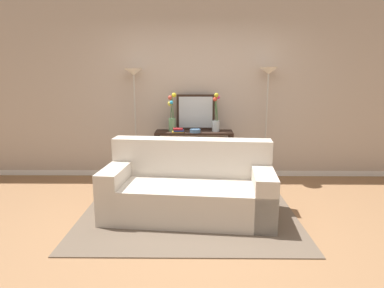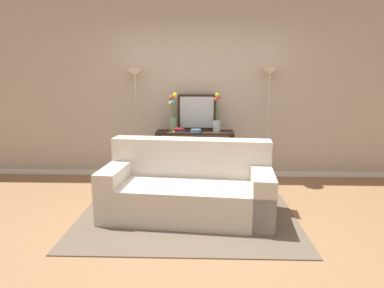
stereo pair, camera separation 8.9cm
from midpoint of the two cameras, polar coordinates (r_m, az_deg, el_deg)
name	(u,v)px [view 1 (the left image)]	position (r m, az deg, el deg)	size (l,w,h in m)	color
ground_plane	(203,232)	(3.68, 1.13, -14.93)	(16.00, 16.00, 0.02)	#936B47
back_wall	(200,91)	(5.36, 1.00, 9.18)	(12.00, 0.15, 2.81)	white
area_rug	(188,219)	(3.93, -1.30, -12.85)	(2.54, 1.68, 0.01)	brown
couch	(189,189)	(3.96, -1.16, -7.84)	(2.03, 1.06, 0.88)	beige
console_table	(194,147)	(5.14, -0.17, -0.53)	(1.19, 0.37, 0.80)	black
floor_lamp_left	(134,94)	(5.18, -10.45, 8.59)	(0.28, 0.28, 1.75)	#B7B2A8
floor_lamp_right	(268,93)	(5.19, 12.48, 8.67)	(0.28, 0.28, 1.76)	#B7B2A8
wall_mirror	(196,112)	(5.21, 0.15, 5.52)	(0.60, 0.02, 0.56)	black
vase_tall_flowers	(172,116)	(5.08, -4.01, 4.85)	(0.14, 0.12, 0.59)	#669E6B
vase_short_flowers	(216,119)	(5.06, 3.65, 4.40)	(0.11, 0.13, 0.59)	silver
fruit_bowl	(195,131)	(4.97, 0.04, 2.31)	(0.16, 0.16, 0.05)	#4C7093
book_stack	(178,130)	(5.00, -2.91, 2.37)	(0.19, 0.15, 0.07)	gold
book_row_under_console	(176,177)	(5.28, -3.35, -5.73)	(0.41, 0.18, 0.12)	#BC3328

